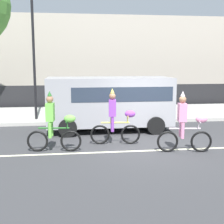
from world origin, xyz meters
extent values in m
plane|color=#38383A|center=(0.00, 0.00, 0.00)|extent=(80.00, 80.00, 0.00)
cube|color=beige|center=(0.00, -0.50, 0.00)|extent=(36.00, 0.14, 0.01)
cube|color=#ADAAA3|center=(0.00, 6.50, 0.07)|extent=(60.00, 5.00, 0.15)
cube|color=black|center=(0.00, 9.40, 0.70)|extent=(40.00, 0.08, 1.40)
cube|color=#B2A899|center=(-3.35, 18.00, 3.17)|extent=(28.00, 8.00, 6.33)
torus|color=black|center=(-2.70, -0.25, 0.33)|extent=(0.67, 0.15, 0.67)
torus|color=black|center=(-3.74, -0.12, 0.33)|extent=(0.67, 0.15, 0.67)
cylinder|color=#266626|center=(-3.22, -0.18, 0.75)|extent=(0.97, 0.16, 0.05)
cylinder|color=#266626|center=(-3.37, -0.17, 0.84)|extent=(0.04, 0.04, 0.18)
cylinder|color=#266626|center=(-2.80, -0.23, 0.86)|extent=(0.04, 0.04, 0.23)
cylinder|color=#266626|center=(-2.80, -0.23, 0.98)|extent=(0.09, 0.50, 0.03)
ellipsoid|color=#72CC4C|center=(-2.72, -0.24, 1.05)|extent=(0.38, 0.24, 0.24)
cube|color=#72CC4C|center=(-3.32, -0.17, 1.26)|extent=(0.28, 0.35, 0.56)
sphere|color=#9E7051|center=(-3.32, -0.17, 1.66)|extent=(0.22, 0.22, 0.22)
cone|color=#266626|center=(-3.32, -0.17, 1.84)|extent=(0.14, 0.14, 0.16)
cylinder|color=#72CC4C|center=(-3.34, -0.31, 0.71)|extent=(0.11, 0.11, 0.48)
cylinder|color=#72CC4C|center=(-3.30, -0.03, 0.71)|extent=(0.11, 0.11, 0.48)
torus|color=black|center=(-0.67, 0.40, 0.33)|extent=(0.67, 0.14, 0.67)
torus|color=black|center=(-1.71, 0.51, 0.33)|extent=(0.67, 0.14, 0.67)
cylinder|color=#E5D84C|center=(-1.19, 0.46, 0.75)|extent=(0.97, 0.15, 0.05)
cylinder|color=#E5D84C|center=(-1.34, 0.47, 0.84)|extent=(0.04, 0.04, 0.18)
cylinder|color=#E5D84C|center=(-0.77, 0.41, 0.86)|extent=(0.04, 0.04, 0.23)
cylinder|color=#E5D84C|center=(-0.77, 0.41, 0.98)|extent=(0.08, 0.50, 0.03)
ellipsoid|color=purple|center=(-0.69, 0.40, 1.05)|extent=(0.38, 0.24, 0.24)
cube|color=purple|center=(-1.29, 0.47, 1.26)|extent=(0.27, 0.34, 0.56)
sphere|color=#9E7051|center=(-1.29, 0.47, 1.66)|extent=(0.22, 0.22, 0.22)
cone|color=#E5D84C|center=(-1.29, 0.47, 1.84)|extent=(0.14, 0.14, 0.16)
cylinder|color=purple|center=(-1.30, 0.33, 0.71)|extent=(0.11, 0.11, 0.48)
cylinder|color=purple|center=(-1.27, 0.61, 0.71)|extent=(0.11, 0.11, 0.48)
torus|color=black|center=(1.34, -0.85, 0.33)|extent=(0.67, 0.16, 0.67)
torus|color=black|center=(0.30, -0.71, 0.33)|extent=(0.67, 0.16, 0.67)
cylinder|color=silver|center=(0.82, -0.78, 0.75)|extent=(0.96, 0.18, 0.05)
cylinder|color=silver|center=(0.67, -0.76, 0.84)|extent=(0.04, 0.04, 0.18)
cylinder|color=silver|center=(1.24, -0.84, 0.86)|extent=(0.04, 0.04, 0.23)
cylinder|color=silver|center=(1.24, -0.84, 0.98)|extent=(0.10, 0.50, 0.03)
ellipsoid|color=pink|center=(1.32, -0.85, 1.05)|extent=(0.38, 0.25, 0.24)
cube|color=pink|center=(0.72, -0.77, 1.26)|extent=(0.28, 0.35, 0.56)
sphere|color=#9E7051|center=(0.72, -0.77, 1.66)|extent=(0.22, 0.22, 0.22)
cone|color=silver|center=(0.72, -0.77, 1.84)|extent=(0.14, 0.14, 0.16)
cylinder|color=pink|center=(0.70, -0.91, 0.71)|extent=(0.11, 0.11, 0.48)
cylinder|color=pink|center=(0.74, -0.63, 0.71)|extent=(0.11, 0.11, 0.48)
cube|color=#99999E|center=(-1.12, 2.70, 1.23)|extent=(5.00, 2.00, 1.90)
cube|color=#283342|center=(-0.72, 2.70, 1.58)|extent=(3.90, 2.02, 0.56)
cylinder|color=black|center=(0.58, 1.70, 0.35)|extent=(0.70, 0.22, 0.70)
cylinder|color=black|center=(0.58, 3.70, 0.35)|extent=(0.70, 0.22, 0.70)
cylinder|color=black|center=(-2.82, 1.70, 0.35)|extent=(0.70, 0.22, 0.70)
cylinder|color=black|center=(-2.82, 3.70, 0.35)|extent=(0.70, 0.22, 0.70)
cylinder|color=black|center=(-4.31, 4.88, 2.90)|extent=(0.12, 0.12, 5.50)
camera|label=1|loc=(-2.66, -9.87, 2.78)|focal=50.00mm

